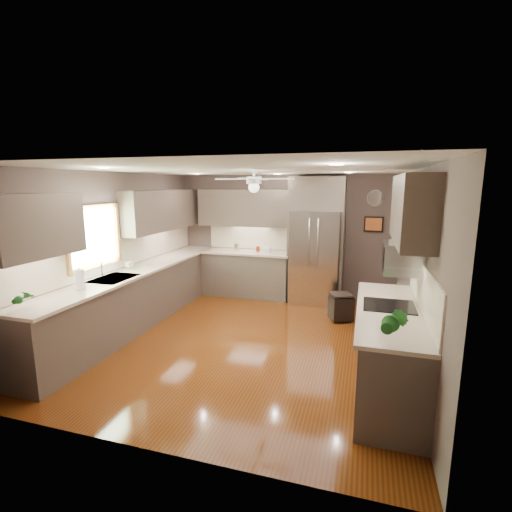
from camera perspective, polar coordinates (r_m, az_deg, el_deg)
The scene contains 26 objects.
floor at distance 5.73m, azimuth -1.19°, elevation -12.75°, with size 5.00×5.00×0.00m, color #451F09.
ceiling at distance 5.25m, azimuth -1.30°, elevation 13.12°, with size 5.00×5.00×0.00m, color white.
wall_back at distance 7.73m, azimuth 4.43°, elevation 3.09°, with size 4.50×4.50×0.00m, color brown.
wall_front at distance 3.15m, azimuth -15.48°, elevation -8.94°, with size 4.50×4.50×0.00m, color brown.
wall_left at distance 6.40m, azimuth -20.82°, elevation 0.77°, with size 5.00×5.00×0.00m, color brown.
wall_right at distance 5.14m, azimuth 23.39°, elevation -1.75°, with size 5.00×5.00×0.00m, color brown.
canister_b at distance 7.79m, azimuth -3.02°, elevation 1.38°, with size 0.10×0.10×0.15m, color silver.
canister_d at distance 7.59m, azimuth 0.29°, elevation 1.07°, with size 0.08×0.08×0.11m, color maroon.
soap_bottle at distance 6.39m, azimuth -18.77°, elevation -1.15°, with size 0.08×0.08×0.17m, color white.
potted_plant_left at distance 4.81m, azimuth -32.35°, elevation -5.42°, with size 0.15×0.10×0.29m, color #19581C.
potted_plant_right at distance 3.48m, azimuth 20.57°, elevation -9.63°, with size 0.20×0.16×0.36m, color #19581C.
bowl at distance 7.56m, azimuth 1.67°, elevation 0.75°, with size 0.20×0.20×0.05m, color beige.
left_run at distance 6.51m, azimuth -17.48°, elevation -5.77°, with size 0.65×4.70×1.45m.
back_run at distance 7.78m, azimuth -1.35°, elevation -2.57°, with size 1.85×0.65×1.45m.
uppers at distance 6.18m, azimuth -5.84°, elevation 6.91°, with size 4.50×4.70×0.95m.
window at distance 5.95m, azimuth -23.68°, elevation 2.77°, with size 0.05×1.12×0.92m.
sink at distance 5.89m, azimuth -21.05°, elevation -3.50°, with size 0.50×0.70×0.32m.
refrigerator at distance 7.29m, azimuth 9.24°, elevation 2.02°, with size 1.06×0.75×2.45m.
right_run at distance 4.58m, azimuth 19.72°, elevation -13.08°, with size 0.70×2.20×1.45m.
microwave at distance 4.54m, azimuth 21.58°, elevation -0.24°, with size 0.43×0.55×0.34m.
ceiling_fan at distance 5.53m, azimuth -0.32°, elevation 11.27°, with size 1.18×1.18×0.32m.
recessed_lights at distance 5.64m, azimuth -0.42°, elevation 12.91°, with size 2.84×3.14×0.01m.
wall_clock at distance 7.48m, azimuth 17.86°, elevation 8.50°, with size 0.30×0.03×0.30m.
framed_print at distance 7.51m, azimuth 17.64°, elevation 4.69°, with size 0.36×0.03×0.30m.
stool at distance 6.58m, azimuth 12.91°, elevation -7.62°, with size 0.47×0.47×0.45m.
paper_towel at distance 5.37m, azimuth -25.48°, elevation -3.26°, with size 0.12×0.12×0.29m.
Camera 1 is at (1.61, -4.99, 2.30)m, focal length 26.00 mm.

